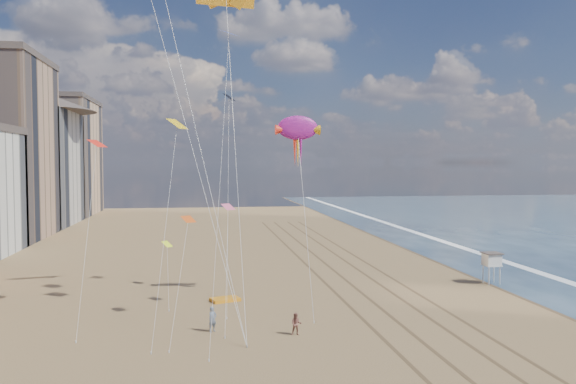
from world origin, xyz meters
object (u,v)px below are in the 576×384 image
at_px(grounded_kite, 225,299).
at_px(show_kite, 298,128).
at_px(kite_flyer_a, 212,319).
at_px(lifeguard_stand, 492,260).
at_px(kite_flyer_b, 296,324).

distance_m(grounded_kite, show_kite, 16.22).
xyz_separation_m(show_kite, kite_flyer_a, (-7.66, -8.57, -14.14)).
bearing_deg(lifeguard_stand, grounded_kite, -173.79).
distance_m(lifeguard_stand, kite_flyer_b, 25.86).
bearing_deg(kite_flyer_b, lifeguard_stand, 42.36).
height_order(lifeguard_stand, grounded_kite, lifeguard_stand).
bearing_deg(grounded_kite, show_kite, -21.07).
bearing_deg(show_kite, lifeguard_stand, 8.87).
bearing_deg(show_kite, kite_flyer_b, -100.39).
bearing_deg(lifeguard_stand, show_kite, -171.13).
height_order(lifeguard_stand, kite_flyer_a, lifeguard_stand).
height_order(show_kite, kite_flyer_b, show_kite).
bearing_deg(lifeguard_stand, kite_flyer_b, -148.59).
distance_m(grounded_kite, kite_flyer_a, 8.96).
height_order(lifeguard_stand, kite_flyer_b, lifeguard_stand).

